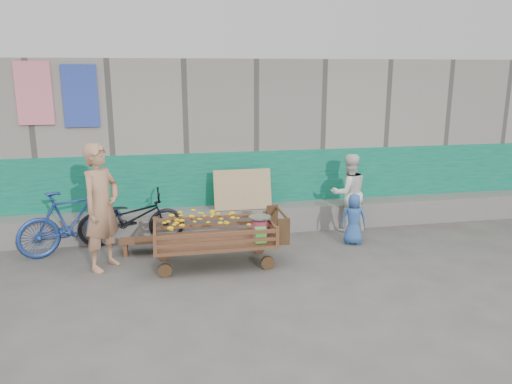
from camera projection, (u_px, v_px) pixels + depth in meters
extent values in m
plane|color=#4D4B46|center=(249.00, 287.00, 6.64)|extent=(80.00, 80.00, 0.00)
cube|color=gray|center=(212.00, 136.00, 10.19)|extent=(12.00, 3.00, 3.00)
cube|color=#0A6754|center=(223.00, 191.00, 8.93)|extent=(12.00, 0.03, 1.40)
cube|color=slate|center=(225.00, 220.00, 8.82)|extent=(12.00, 0.50, 0.45)
cube|color=tan|center=(243.00, 190.00, 8.62)|extent=(1.00, 0.19, 0.68)
cube|color=pink|center=(34.00, 93.00, 7.92)|extent=(0.55, 0.03, 1.00)
cube|color=#3048B2|center=(80.00, 96.00, 8.07)|extent=(0.55, 0.03, 1.00)
cube|color=brown|center=(214.00, 241.00, 7.32)|extent=(1.76, 0.88, 0.05)
cylinder|color=#3C2217|center=(165.00, 270.00, 6.94)|extent=(0.20, 0.06, 0.20)
cube|color=brown|center=(155.00, 244.00, 6.73)|extent=(0.05, 0.05, 0.27)
cylinder|color=#3C2217|center=(164.00, 254.00, 7.56)|extent=(0.20, 0.06, 0.20)
cube|color=brown|center=(155.00, 226.00, 7.51)|extent=(0.05, 0.05, 0.27)
cylinder|color=#3C2217|center=(268.00, 263.00, 7.22)|extent=(0.20, 0.06, 0.20)
cube|color=brown|center=(277.00, 236.00, 7.05)|extent=(0.05, 0.05, 0.27)
cylinder|color=#3C2217|center=(259.00, 247.00, 7.83)|extent=(0.20, 0.06, 0.20)
cube|color=brown|center=(265.00, 219.00, 7.84)|extent=(0.05, 0.05, 0.27)
cube|color=brown|center=(218.00, 242.00, 6.90)|extent=(1.70, 0.04, 0.05)
cube|color=brown|center=(217.00, 234.00, 6.87)|extent=(1.70, 0.04, 0.05)
cube|color=brown|center=(211.00, 225.00, 7.68)|extent=(1.70, 0.04, 0.05)
cube|color=brown|center=(211.00, 218.00, 7.66)|extent=(1.70, 0.04, 0.05)
cube|color=brown|center=(155.00, 237.00, 7.13)|extent=(0.04, 0.82, 0.05)
cube|color=brown|center=(155.00, 229.00, 7.10)|extent=(0.04, 0.82, 0.05)
cube|color=brown|center=(271.00, 230.00, 7.45)|extent=(0.04, 0.82, 0.05)
cube|color=brown|center=(271.00, 222.00, 7.43)|extent=(0.04, 0.82, 0.05)
cylinder|color=#3C2217|center=(282.00, 213.00, 7.43)|extent=(0.04, 0.78, 0.04)
cube|color=#3C2217|center=(272.00, 217.00, 7.80)|extent=(0.18, 0.04, 0.39)
cube|color=#3C2217|center=(284.00, 232.00, 7.11)|extent=(0.18, 0.04, 0.39)
ellipsoid|color=yellow|center=(207.00, 226.00, 7.25)|extent=(1.27, 0.68, 0.43)
cylinder|color=#D4416C|center=(260.00, 228.00, 7.42)|extent=(0.23, 0.23, 0.25)
cylinder|color=silver|center=(260.00, 220.00, 7.38)|extent=(0.03, 0.03, 0.06)
cylinder|color=silver|center=(260.00, 217.00, 7.37)|extent=(0.33, 0.33, 0.02)
cube|color=#46D440|center=(260.00, 235.00, 7.15)|extent=(0.16, 0.12, 0.22)
cube|color=brown|center=(150.00, 240.00, 7.84)|extent=(0.94, 0.28, 0.04)
cube|color=brown|center=(126.00, 249.00, 7.80)|extent=(0.06, 0.26, 0.19)
cube|color=brown|center=(174.00, 245.00, 7.94)|extent=(0.06, 0.26, 0.19)
imported|color=tan|center=(102.00, 207.00, 7.07)|extent=(0.74, 0.80, 1.83)
imported|color=white|center=(349.00, 193.00, 8.84)|extent=(0.72, 0.59, 1.39)
imported|color=#2F5AA2|center=(354.00, 219.00, 8.21)|extent=(0.47, 0.36, 0.85)
imported|color=black|center=(131.00, 218.00, 8.18)|extent=(1.72, 0.67, 0.89)
imported|color=#244392|center=(73.00, 221.00, 7.81)|extent=(1.73, 1.14, 1.01)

